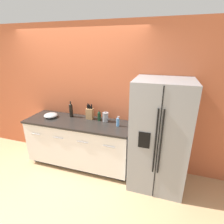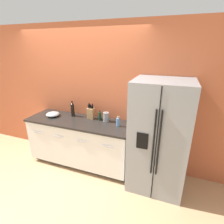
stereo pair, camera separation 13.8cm
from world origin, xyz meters
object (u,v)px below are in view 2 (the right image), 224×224
object	(u,v)px
knife_block	(91,113)
wine_bottle	(73,109)
refrigerator	(159,137)
mixing_bowl	(53,114)
oil_bottle	(100,116)
soap_dispenser	(118,122)
steel_canister	(106,117)

from	to	relation	value
knife_block	wine_bottle	xyz separation A→B (m)	(-0.38, -0.02, 0.03)
refrigerator	mixing_bowl	distance (m)	2.03
wine_bottle	oil_bottle	distance (m)	0.58
refrigerator	mixing_bowl	xyz separation A→B (m)	(-2.02, 0.06, 0.08)
wine_bottle	knife_block	bearing A→B (deg)	2.55
refrigerator	soap_dispenser	distance (m)	0.71
knife_block	steel_canister	size ratio (longest dim) A/B	1.59
steel_canister	oil_bottle	bearing A→B (deg)	177.76
refrigerator	oil_bottle	bearing A→B (deg)	169.50
wine_bottle	soap_dispenser	world-z (taller)	wine_bottle
mixing_bowl	soap_dispenser	bearing A→B (deg)	0.50
oil_bottle	mixing_bowl	bearing A→B (deg)	-171.43
wine_bottle	soap_dispenser	xyz separation A→B (m)	(0.97, -0.14, -0.06)
knife_block	soap_dispenser	distance (m)	0.61
knife_block	wine_bottle	bearing A→B (deg)	-177.45
wine_bottle	mixing_bowl	distance (m)	0.40
wine_bottle	refrigerator	bearing A→B (deg)	-7.21
knife_block	wine_bottle	world-z (taller)	wine_bottle
steel_canister	wine_bottle	bearing A→B (deg)	178.82
wine_bottle	mixing_bowl	bearing A→B (deg)	-157.11
refrigerator	mixing_bowl	world-z (taller)	refrigerator
soap_dispenser	mixing_bowl	xyz separation A→B (m)	(-1.33, -0.01, -0.03)
oil_bottle	mixing_bowl	size ratio (longest dim) A/B	0.74
refrigerator	wine_bottle	xyz separation A→B (m)	(-1.66, 0.21, 0.18)
knife_block	soap_dispenser	bearing A→B (deg)	-14.98
soap_dispenser	refrigerator	bearing A→B (deg)	-5.84
steel_canister	mixing_bowl	distance (m)	1.07
refrigerator	steel_canister	world-z (taller)	refrigerator
steel_canister	mixing_bowl	size ratio (longest dim) A/B	0.73
oil_bottle	mixing_bowl	xyz separation A→B (m)	(-0.94, -0.14, -0.05)
refrigerator	wine_bottle	world-z (taller)	refrigerator
refrigerator	knife_block	size ratio (longest dim) A/B	6.02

